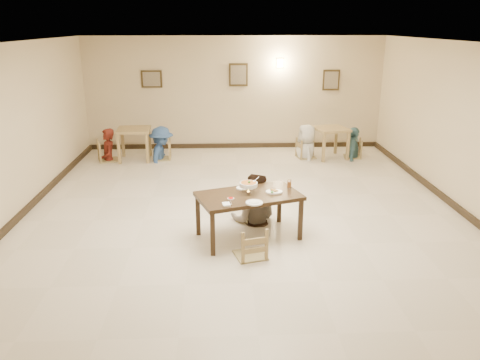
{
  "coord_description": "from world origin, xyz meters",
  "views": [
    {
      "loc": [
        -0.39,
        -7.7,
        3.3
      ],
      "look_at": [
        -0.08,
        -0.37,
        0.84
      ],
      "focal_mm": 35.0,
      "sensor_mm": 36.0,
      "label": 1
    }
  ],
  "objects_px": {
    "bg_chair_rr": "(353,140)",
    "bg_table_left": "(134,134)",
    "bg_chair_lr": "(161,141)",
    "bg_diner_a": "(106,129)",
    "bg_chair_ll": "(107,141)",
    "bg_diner_b": "(160,127)",
    "bg_diner_c": "(307,125)",
    "main_diner": "(254,174)",
    "chair_near": "(251,227)",
    "chair_far": "(251,195)",
    "bg_table_right": "(331,133)",
    "main_table": "(249,199)",
    "bg_chair_rl": "(307,140)",
    "bg_diner_d": "(354,127)",
    "curry_warmer": "(249,185)",
    "drink_glass": "(289,184)"
  },
  "relations": [
    {
      "from": "chair_near",
      "to": "bg_table_right",
      "type": "distance_m",
      "value": 5.82
    },
    {
      "from": "main_table",
      "to": "chair_near",
      "type": "distance_m",
      "value": 0.68
    },
    {
      "from": "bg_table_left",
      "to": "bg_table_right",
      "type": "distance_m",
      "value": 4.98
    },
    {
      "from": "bg_chair_rr",
      "to": "bg_diner_c",
      "type": "relative_size",
      "value": 0.52
    },
    {
      "from": "chair_near",
      "to": "bg_diner_a",
      "type": "height_order",
      "value": "bg_diner_a"
    },
    {
      "from": "drink_glass",
      "to": "bg_diner_d",
      "type": "height_order",
      "value": "bg_diner_d"
    },
    {
      "from": "chair_far",
      "to": "bg_chair_rr",
      "type": "bearing_deg",
      "value": 74.97
    },
    {
      "from": "bg_table_right",
      "to": "bg_diner_d",
      "type": "relative_size",
      "value": 0.6
    },
    {
      "from": "bg_chair_ll",
      "to": "bg_chair_lr",
      "type": "bearing_deg",
      "value": -106.78
    },
    {
      "from": "drink_glass",
      "to": "bg_diner_d",
      "type": "xyz_separation_m",
      "value": [
        2.29,
        4.38,
        -0.01
      ]
    },
    {
      "from": "bg_table_left",
      "to": "bg_chair_rr",
      "type": "bearing_deg",
      "value": 0.02
    },
    {
      "from": "bg_chair_rr",
      "to": "bg_diner_d",
      "type": "relative_size",
      "value": 0.57
    },
    {
      "from": "drink_glass",
      "to": "bg_diner_c",
      "type": "relative_size",
      "value": 0.08
    },
    {
      "from": "chair_far",
      "to": "bg_diner_a",
      "type": "distance_m",
      "value": 5.15
    },
    {
      "from": "bg_diner_a",
      "to": "bg_diner_c",
      "type": "relative_size",
      "value": 0.94
    },
    {
      "from": "main_diner",
      "to": "bg_table_right",
      "type": "relative_size",
      "value": 1.83
    },
    {
      "from": "bg_chair_lr",
      "to": "bg_diner_c",
      "type": "relative_size",
      "value": 0.55
    },
    {
      "from": "curry_warmer",
      "to": "bg_diner_a",
      "type": "xyz_separation_m",
      "value": [
        -3.27,
        4.59,
        -0.07
      ]
    },
    {
      "from": "main_table",
      "to": "bg_chair_rl",
      "type": "distance_m",
      "value": 5.01
    },
    {
      "from": "chair_far",
      "to": "chair_near",
      "type": "bearing_deg",
      "value": -73.01
    },
    {
      "from": "main_diner",
      "to": "drink_glass",
      "type": "height_order",
      "value": "main_diner"
    },
    {
      "from": "bg_chair_lr",
      "to": "bg_diner_a",
      "type": "bearing_deg",
      "value": -89.08
    },
    {
      "from": "main_diner",
      "to": "curry_warmer",
      "type": "bearing_deg",
      "value": 84.83
    },
    {
      "from": "bg_diner_a",
      "to": "bg_diner_d",
      "type": "distance_m",
      "value": 6.25
    },
    {
      "from": "main_table",
      "to": "bg_chair_ll",
      "type": "distance_m",
      "value": 5.66
    },
    {
      "from": "chair_near",
      "to": "bg_diner_c",
      "type": "xyz_separation_m",
      "value": [
        1.78,
        5.34,
        0.4
      ]
    },
    {
      "from": "bg_table_left",
      "to": "bg_chair_ll",
      "type": "xyz_separation_m",
      "value": [
        -0.67,
        -0.05,
        -0.16
      ]
    },
    {
      "from": "curry_warmer",
      "to": "drink_glass",
      "type": "distance_m",
      "value": 0.74
    },
    {
      "from": "main_table",
      "to": "main_diner",
      "type": "distance_m",
      "value": 0.71
    },
    {
      "from": "bg_chair_lr",
      "to": "bg_diner_d",
      "type": "height_order",
      "value": "bg_diner_d"
    },
    {
      "from": "main_table",
      "to": "bg_chair_rl",
      "type": "height_order",
      "value": "bg_chair_rl"
    },
    {
      "from": "bg_diner_b",
      "to": "bg_diner_c",
      "type": "bearing_deg",
      "value": -82.86
    },
    {
      "from": "chair_far",
      "to": "drink_glass",
      "type": "xyz_separation_m",
      "value": [
        0.59,
        -0.45,
        0.34
      ]
    },
    {
      "from": "bg_diner_c",
      "to": "bg_diner_d",
      "type": "relative_size",
      "value": 1.1
    },
    {
      "from": "chair_near",
      "to": "bg_chair_rl",
      "type": "relative_size",
      "value": 0.99
    },
    {
      "from": "bg_chair_rl",
      "to": "main_table",
      "type": "bearing_deg",
      "value": 147.58
    },
    {
      "from": "bg_chair_ll",
      "to": "bg_chair_rr",
      "type": "relative_size",
      "value": 1.13
    },
    {
      "from": "main_diner",
      "to": "chair_near",
      "type": "bearing_deg",
      "value": 90.58
    },
    {
      "from": "bg_table_right",
      "to": "bg_chair_ll",
      "type": "bearing_deg",
      "value": -179.58
    },
    {
      "from": "bg_table_left",
      "to": "bg_table_right",
      "type": "relative_size",
      "value": 0.9
    },
    {
      "from": "main_table",
      "to": "chair_far",
      "type": "height_order",
      "value": "chair_far"
    },
    {
      "from": "bg_diner_c",
      "to": "bg_diner_d",
      "type": "xyz_separation_m",
      "value": [
        1.21,
        -0.02,
        -0.08
      ]
    },
    {
      "from": "bg_chair_rr",
      "to": "bg_diner_a",
      "type": "height_order",
      "value": "bg_diner_a"
    },
    {
      "from": "chair_far",
      "to": "bg_chair_rr",
      "type": "height_order",
      "value": "chair_far"
    },
    {
      "from": "curry_warmer",
      "to": "chair_near",
      "type": "bearing_deg",
      "value": -90.75
    },
    {
      "from": "chair_near",
      "to": "main_diner",
      "type": "relative_size",
      "value": 0.54
    },
    {
      "from": "bg_chair_rr",
      "to": "bg_table_left",
      "type": "bearing_deg",
      "value": -80.89
    },
    {
      "from": "drink_glass",
      "to": "bg_table_left",
      "type": "relative_size",
      "value": 0.16
    },
    {
      "from": "main_diner",
      "to": "bg_chair_ll",
      "type": "distance_m",
      "value": 5.22
    },
    {
      "from": "bg_chair_rr",
      "to": "main_diner",
      "type": "bearing_deg",
      "value": -26.33
    }
  ]
}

